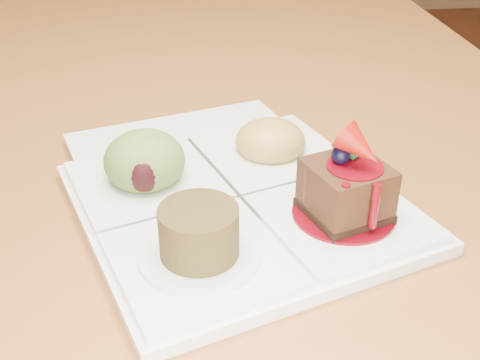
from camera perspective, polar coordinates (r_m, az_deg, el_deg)
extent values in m
cube|color=#9D6328|center=(0.91, -6.66, 9.00)|extent=(1.00, 1.80, 0.04)
cylinder|color=#9D6328|center=(1.89, -19.66, 6.83)|extent=(0.06, 0.06, 0.71)
cylinder|color=#9D6328|center=(1.88, 7.53, 8.32)|extent=(0.06, 0.06, 0.71)
cylinder|color=#321E10|center=(1.34, 17.21, -9.34)|extent=(0.04, 0.04, 0.46)
cylinder|color=#321E10|center=(1.66, 16.11, -0.83)|extent=(0.04, 0.04, 0.46)
cube|color=white|center=(0.56, 0.00, -2.53)|extent=(0.36, 0.36, 0.01)
cube|color=white|center=(0.54, 9.75, -3.55)|extent=(0.17, 0.17, 0.01)
cube|color=white|center=(0.49, -3.80, -7.56)|extent=(0.17, 0.17, 0.01)
cube|color=white|center=(0.59, -8.86, -0.08)|extent=(0.17, 0.17, 0.01)
cube|color=white|center=(0.64, 2.87, 2.66)|extent=(0.17, 0.17, 0.01)
cylinder|color=#57030C|center=(0.54, 9.79, -3.18)|extent=(0.09, 0.09, 0.00)
cube|color=black|center=(0.54, 9.82, -2.91)|extent=(0.08, 0.08, 0.01)
cube|color=black|center=(0.52, 10.06, -0.63)|extent=(0.08, 0.08, 0.04)
cylinder|color=#57030C|center=(0.51, 10.27, 1.42)|extent=(0.05, 0.05, 0.00)
sphere|color=black|center=(0.51, 9.52, 2.34)|extent=(0.02, 0.02, 0.02)
cone|color=maroon|center=(0.50, 11.38, 2.97)|extent=(0.05, 0.05, 0.04)
cube|color=#104019|center=(0.52, 10.31, 2.69)|extent=(0.02, 0.02, 0.01)
cube|color=#104019|center=(0.52, 9.44, 2.77)|extent=(0.01, 0.02, 0.01)
cylinder|color=#57030C|center=(0.49, 9.79, -2.62)|extent=(0.01, 0.01, 0.05)
cylinder|color=#57030C|center=(0.50, 12.67, -2.42)|extent=(0.01, 0.01, 0.04)
cylinder|color=#57030C|center=(0.52, 6.48, -0.45)|extent=(0.01, 0.01, 0.04)
cylinder|color=white|center=(0.48, -3.82, -7.10)|extent=(0.10, 0.10, 0.00)
cylinder|color=#482D14|center=(0.47, -3.92, -4.91)|extent=(0.06, 0.06, 0.04)
cylinder|color=#46260F|center=(0.46, -3.98, -3.43)|extent=(0.05, 0.05, 0.00)
ellipsoid|color=olive|center=(0.58, -9.03, 1.81)|extent=(0.08, 0.08, 0.06)
ellipsoid|color=black|center=(0.56, -9.11, 0.54)|extent=(0.04, 0.03, 0.03)
ellipsoid|color=#A8923C|center=(0.63, 2.90, 3.71)|extent=(0.07, 0.07, 0.04)
cube|color=#B9430D|center=(0.64, 4.40, 4.36)|extent=(0.02, 0.02, 0.02)
cube|color=#4A7F1B|center=(0.64, 2.98, 4.41)|extent=(0.02, 0.02, 0.02)
cube|color=#B9430D|center=(0.64, 1.83, 4.63)|extent=(0.02, 0.02, 0.02)
cube|color=#4A7F1B|center=(0.63, 1.89, 3.99)|extent=(0.02, 0.02, 0.02)
cube|color=#B9430D|center=(0.62, 2.82, 3.66)|extent=(0.02, 0.02, 0.02)
cube|color=#4A7F1B|center=(0.62, 4.14, 3.55)|extent=(0.02, 0.02, 0.02)
cube|color=white|center=(0.63, -3.58, 1.30)|extent=(0.31, 0.31, 0.01)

